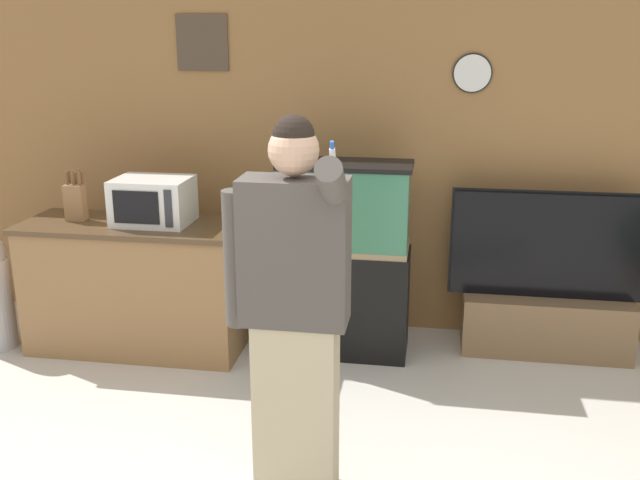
{
  "coord_description": "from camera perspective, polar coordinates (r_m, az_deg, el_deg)",
  "views": [
    {
      "loc": [
        0.55,
        -2.17,
        2.14
      ],
      "look_at": [
        -0.04,
        1.43,
        1.05
      ],
      "focal_mm": 40.0,
      "sensor_mm": 36.0,
      "label": 1
    }
  ],
  "objects": [
    {
      "name": "aquarium_on_stand",
      "position": [
        4.76,
        2.0,
        -1.59
      ],
      "size": [
        0.86,
        0.41,
        1.31
      ],
      "color": "black",
      "rests_on": "ground_plane"
    },
    {
      "name": "microwave",
      "position": [
        4.83,
        -13.21,
        3.07
      ],
      "size": [
        0.49,
        0.38,
        0.3
      ],
      "color": "white",
      "rests_on": "counter_island"
    },
    {
      "name": "wall_back_paneled",
      "position": [
        5.08,
        2.92,
        7.09
      ],
      "size": [
        10.0,
        0.08,
        2.6
      ],
      "color": "olive",
      "rests_on": "ground_plane"
    },
    {
      "name": "knife_block",
      "position": [
        5.05,
        -18.99,
        2.93
      ],
      "size": [
        0.13,
        0.08,
        0.35
      ],
      "color": "olive",
      "rests_on": "counter_island"
    },
    {
      "name": "tv_on_stand",
      "position": [
        5.1,
        17.65,
        -5.04
      ],
      "size": [
        1.34,
        0.4,
        1.12
      ],
      "color": "brown",
      "rests_on": "ground_plane"
    },
    {
      "name": "person_standing",
      "position": [
        3.2,
        -2.17,
        -5.5
      ],
      "size": [
        0.57,
        0.43,
        1.8
      ],
      "color": "#BCAD89",
      "rests_on": "ground_plane"
    },
    {
      "name": "counter_island",
      "position": [
        5.03,
        -14.48,
        -3.58
      ],
      "size": [
        1.48,
        0.61,
        0.89
      ],
      "color": "olive",
      "rests_on": "ground_plane"
    }
  ]
}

